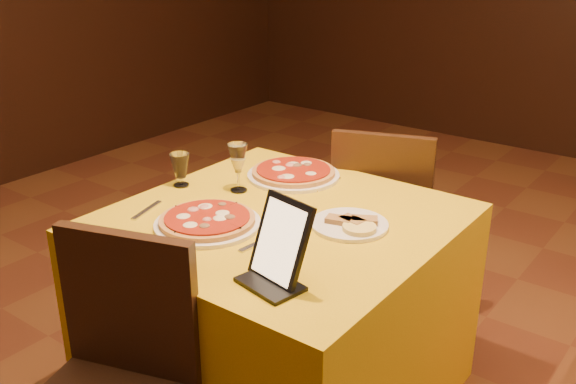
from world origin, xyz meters
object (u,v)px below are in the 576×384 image
Objects in this scene: pizza_near at (207,222)px; water_glass at (180,170)px; chair_main_far at (385,219)px; wine_glass at (238,167)px; pizza_far at (293,173)px; tablet at (281,241)px; main_table at (280,310)px.

pizza_near is 0.40m from water_glass.
chair_main_far is 4.79× the size of wine_glass.
chair_main_far reaches higher than pizza_far.
pizza_far is at bearing 47.21° from chair_main_far.
pizza_far is 2.85× the size of water_glass.
pizza_near and pizza_far have the same top height.
tablet is at bearing -39.03° from wine_glass.
water_glass reaches higher than pizza_far.
wine_glass is 1.46× the size of water_glass.
chair_main_far is 0.84m from wine_glass.
main_table is 0.46m from pizza_near.
water_glass is (-0.29, -0.34, 0.05)m from pizza_far.
tablet is (0.41, -0.13, 0.10)m from pizza_near.
wine_glass reaches higher than main_table.
chair_main_far is 2.55× the size of pizza_near.
main_table is at bearing -19.19° from wine_glass.
wine_glass is (-0.08, -0.25, 0.08)m from pizza_far.
wine_glass is 0.23m from water_glass.
pizza_far is at bearing 135.23° from tablet.
wine_glass is at bearing -107.43° from pizza_far.
tablet is at bearing -52.02° from main_table.
wine_glass is (-0.27, 0.09, 0.47)m from main_table.
pizza_far is at bearing 94.60° from pizza_near.
wine_glass is at bearing 49.28° from chair_main_far.
chair_main_far is at bearing 81.48° from pizza_near.
water_glass is (-0.48, -0.78, 0.36)m from chair_main_far.
main_table is 0.65m from water_glass.
pizza_near is 0.96× the size of pizza_far.
chair_main_far reaches higher than pizza_near.
pizza_near is at bearing -31.60° from water_glass.
chair_main_far is at bearing 90.00° from main_table.
pizza_far reaches higher than main_table.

